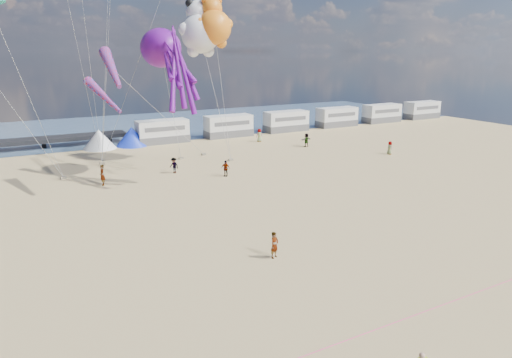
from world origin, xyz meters
name	(u,v)px	position (x,y,z in m)	size (l,w,h in m)	color
ground	(285,287)	(0.00, 0.00, 0.00)	(120.00, 120.00, 0.00)	tan
water	(96,130)	(0.00, 55.00, 0.02)	(120.00, 120.00, 0.00)	#3D5775
motorhome_0	(162,131)	(6.00, 40.00, 1.50)	(6.60, 2.50, 3.00)	silver
motorhome_1	(228,126)	(15.50, 40.00, 1.50)	(6.60, 2.50, 3.00)	silver
motorhome_2	(286,121)	(25.00, 40.00, 1.50)	(6.60, 2.50, 3.00)	silver
motorhome_3	(337,117)	(34.50, 40.00, 1.50)	(6.60, 2.50, 3.00)	silver
motorhome_4	(382,113)	(44.00, 40.00, 1.50)	(6.60, 2.50, 3.00)	silver
motorhome_5	(422,110)	(53.50, 40.00, 1.50)	(6.60, 2.50, 3.00)	silver
tent_white	(99,139)	(-2.00, 40.00, 1.20)	(4.00, 4.00, 2.40)	white
tent_blue	(132,136)	(2.00, 40.00, 1.20)	(4.00, 4.00, 2.40)	#1933CC
rope_line	(349,339)	(0.00, -5.00, 0.02)	(0.03, 0.03, 34.00)	#F2338C
standing_person	(274,245)	(1.27, 3.27, 0.79)	(0.58, 0.38, 1.58)	tan
beachgoer_0	(259,135)	(17.51, 34.65, 0.87)	(0.63, 0.41, 1.73)	#7F6659
beachgoer_2	(174,165)	(2.31, 24.45, 0.78)	(0.75, 0.59, 1.55)	#7F6659
beachgoer_3	(226,168)	(6.28, 20.96, 0.78)	(1.01, 0.58, 1.56)	#7F6659
beachgoer_4	(306,140)	(21.13, 28.98, 0.85)	(0.99, 0.41, 1.69)	#7F6659
beachgoer_5	(102,175)	(-4.70, 23.36, 0.94)	(1.74, 0.56, 1.88)	#7F6659
beachgoer_6	(390,148)	(27.18, 20.72, 0.77)	(0.56, 0.37, 1.54)	#7F6659
sandbag_a	(64,178)	(-7.57, 27.35, 0.11)	(0.50, 0.35, 0.22)	gray
sandbag_b	(181,158)	(4.89, 29.80, 0.11)	(0.50, 0.35, 0.22)	gray
sandbag_c	(231,160)	(9.46, 26.54, 0.11)	(0.50, 0.35, 0.22)	gray
sandbag_d	(204,154)	(7.91, 30.56, 0.11)	(0.50, 0.35, 0.22)	gray
sandbag_e	(102,164)	(-3.30, 31.43, 0.11)	(0.50, 0.35, 0.22)	gray
kite_octopus_purple	(161,48)	(1.85, 25.27, 11.88)	(3.67, 8.55, 9.78)	#650E88
kite_panda	(200,34)	(7.23, 28.74, 13.33)	(4.82, 4.54, 6.80)	white
kite_teddy_orange	(214,27)	(8.39, 27.76, 13.95)	(4.28, 4.03, 6.04)	orange
windsock_mid	(112,68)	(-3.53, 21.17, 10.26)	(1.00, 6.03, 6.03)	red
windsock_right	(104,96)	(-3.38, 26.72, 7.59)	(0.90, 5.50, 5.50)	red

